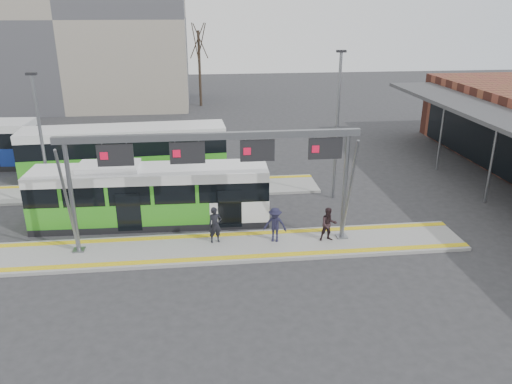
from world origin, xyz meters
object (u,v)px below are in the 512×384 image
(passenger_b, at_px, (329,224))
(passenger_a, at_px, (215,225))
(hero_bus, at_px, (151,196))
(gantry, at_px, (215,157))
(passenger_c, at_px, (275,225))

(passenger_b, bearing_deg, passenger_a, 170.97)
(hero_bus, xyz_separation_m, passenger_a, (3.08, -2.87, -0.46))
(gantry, distance_m, passenger_a, 3.31)
(passenger_a, bearing_deg, gantry, -83.16)
(passenger_a, bearing_deg, passenger_b, -16.46)
(hero_bus, height_order, passenger_b, hero_bus)
(hero_bus, bearing_deg, gantry, -42.77)
(gantry, xyz_separation_m, hero_bus, (-3.15, 3.09, -2.84))
(passenger_b, bearing_deg, passenger_c, 171.10)
(hero_bus, distance_m, passenger_c, 6.61)
(hero_bus, height_order, passenger_c, hero_bus)
(passenger_b, height_order, passenger_c, passenger_c)
(passenger_a, height_order, passenger_b, passenger_a)
(gantry, height_order, passenger_c, gantry)
(hero_bus, bearing_deg, passenger_a, -41.33)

